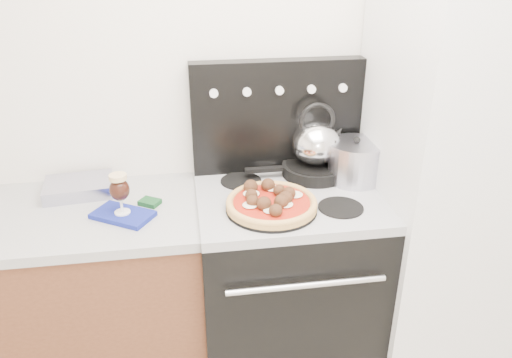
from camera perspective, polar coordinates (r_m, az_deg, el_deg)
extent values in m
cube|color=silver|center=(2.25, 0.14, 9.46)|extent=(3.50, 0.01, 2.50)
cube|color=brown|center=(2.43, -23.95, -13.47)|extent=(1.45, 0.60, 0.86)
cube|color=#ADADAD|center=(2.20, -26.01, -4.21)|extent=(1.48, 0.63, 0.04)
cube|color=black|center=(2.35, 3.37, -12.20)|extent=(0.76, 0.65, 0.88)
cube|color=#ADADB2|center=(2.10, 3.69, -2.22)|extent=(0.76, 0.65, 0.04)
cube|color=black|center=(2.24, 2.40, 7.18)|extent=(0.76, 0.08, 0.50)
cube|color=silver|center=(2.30, 21.18, -0.01)|extent=(0.64, 0.68, 1.90)
cube|color=silver|center=(2.25, -19.59, -0.88)|extent=(0.30, 0.23, 0.06)
cube|color=navy|center=(2.02, -14.97, -3.99)|extent=(0.27, 0.24, 0.02)
cylinder|color=black|center=(1.96, 1.78, -3.39)|extent=(0.42, 0.42, 0.01)
cylinder|color=black|center=(2.26, 6.70, 1.10)|extent=(0.29, 0.29, 0.05)
cylinder|color=#B7B6C5|center=(2.21, 11.22, 1.84)|extent=(0.29, 0.29, 0.17)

